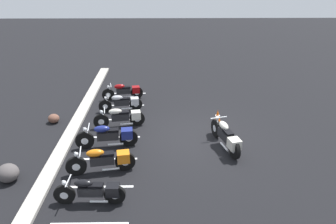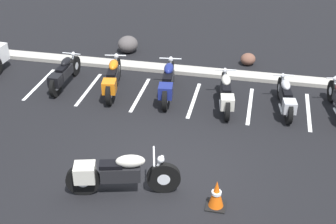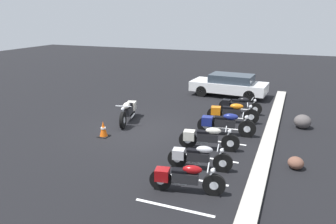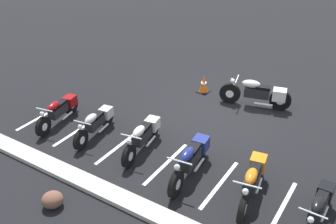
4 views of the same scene
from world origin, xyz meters
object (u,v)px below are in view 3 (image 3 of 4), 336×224
parked_bike_3 (206,138)px  parked_bike_5 (183,178)px  parked_bike_2 (223,123)px  parked_bike_4 (196,157)px  parked_bike_0 (238,105)px  landscape_rock_0 (296,163)px  landscape_rock_1 (303,121)px  traffic_cone (103,129)px  car_white (229,85)px  motorcycle_cream_featured (128,111)px  parked_bike_1 (230,112)px

parked_bike_3 → parked_bike_5: bearing=-95.3°
parked_bike_2 → parked_bike_4: size_ratio=1.15×
parked_bike_0 → landscape_rock_0: (5.26, 2.74, -0.24)m
landscape_rock_0 → landscape_rock_1: 4.15m
parked_bike_0 → traffic_cone: (5.08, -4.34, -0.13)m
parked_bike_0 → parked_bike_3: parked_bike_3 is taller
parked_bike_0 → car_white: size_ratio=0.47×
parked_bike_4 → landscape_rock_1: bearing=51.5°
parked_bike_2 → traffic_cone: size_ratio=3.61×
parked_bike_2 → parked_bike_5: size_ratio=1.13×
parked_bike_5 → landscape_rock_0: parked_bike_5 is taller
landscape_rock_1 → car_white: bearing=-137.7°
parked_bike_5 → traffic_cone: parked_bike_5 is taller
motorcycle_cream_featured → parked_bike_0: motorcycle_cream_featured is taller
parked_bike_2 → traffic_cone: (1.92, -4.32, -0.18)m
parked_bike_1 → parked_bike_5: (6.34, 0.01, -0.04)m
parked_bike_4 → car_white: 9.79m
parked_bike_0 → parked_bike_3: 4.84m
landscape_rock_1 → motorcycle_cream_featured: bearing=-75.3°
parked_bike_2 → car_white: size_ratio=0.52×
motorcycle_cream_featured → landscape_rock_1: motorcycle_cream_featured is taller
motorcycle_cream_featured → parked_bike_4: 5.42m
landscape_rock_0 → traffic_cone: 7.09m
parked_bike_3 → landscape_rock_1: 4.90m
parked_bike_4 → parked_bike_5: 1.45m
landscape_rock_0 → parked_bike_2: bearing=-127.3°
motorcycle_cream_featured → traffic_cone: (2.06, 0.00, -0.20)m
landscape_rock_1 → traffic_cone: traffic_cone is taller
parked_bike_4 → car_white: (-9.74, -0.97, 0.26)m
parked_bike_3 → parked_bike_5: parked_bike_3 is taller
parked_bike_2 → parked_bike_5: 4.72m
parked_bike_5 → parked_bike_3: bearing=83.4°
parked_bike_4 → parked_bike_5: bearing=-96.1°
car_white → landscape_rock_1: 5.98m
parked_bike_4 → car_white: size_ratio=0.46×
parked_bike_4 → parked_bike_5: (1.44, 0.07, 0.01)m
parked_bike_1 → traffic_cone: size_ratio=3.52×
parked_bike_5 → landscape_rock_0: 3.85m
parked_bike_4 → parked_bike_1: bearing=80.6°
parked_bike_3 → parked_bike_2: bearing=72.2°
motorcycle_cream_featured → parked_bike_3: bearing=51.4°
parked_bike_1 → landscape_rock_0: bearing=-62.3°
landscape_rock_0 → car_white: bearing=-155.9°
traffic_cone → parked_bike_5: bearing=56.8°
car_white → parked_bike_3: bearing=99.5°
parked_bike_1 → car_white: 4.96m
parked_bike_1 → landscape_rock_1: 3.03m
parked_bike_4 → landscape_rock_0: size_ratio=4.03×
motorcycle_cream_featured → landscape_rock_0: (2.24, 7.08, -0.30)m
parked_bike_1 → parked_bike_2: bearing=-97.5°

